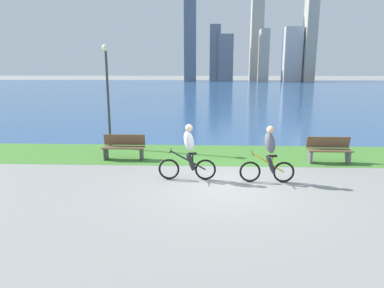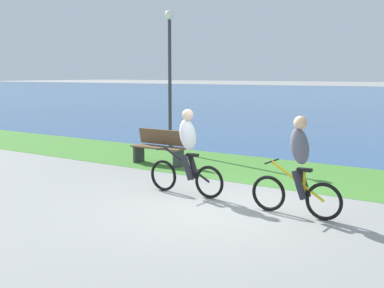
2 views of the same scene
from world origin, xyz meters
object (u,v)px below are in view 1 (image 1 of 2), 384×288
at_px(cyclist_lead, 188,152).
at_px(bench_near_path, 124,147).
at_px(cyclist_trailing, 269,154).
at_px(lamppost_tall, 107,82).
at_px(bench_far_along_path, 329,150).

xyz_separation_m(cyclist_lead, bench_near_path, (-2.45, 2.25, -0.38)).
xyz_separation_m(cyclist_trailing, lamppost_tall, (-5.77, 4.19, 1.87)).
bearing_deg(cyclist_trailing, cyclist_lead, 176.41).
bearing_deg(bench_far_along_path, cyclist_trailing, -137.82).
bearing_deg(bench_far_along_path, lamppost_tall, 166.77).
relative_size(bench_near_path, bench_far_along_path, 1.00).
xyz_separation_m(cyclist_trailing, bench_far_along_path, (2.49, 2.25, -0.38)).
height_order(cyclist_lead, bench_near_path, cyclist_lead).
bearing_deg(cyclist_trailing, bench_near_path, 153.30).
bearing_deg(cyclist_lead, lamppost_tall, 130.48).
bearing_deg(lamppost_tall, cyclist_lead, -49.52).
bearing_deg(bench_far_along_path, bench_near_path, 178.86).
relative_size(cyclist_trailing, bench_near_path, 1.10).
bearing_deg(cyclist_lead, bench_far_along_path, 23.71).
bearing_deg(bench_far_along_path, cyclist_lead, -156.29).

